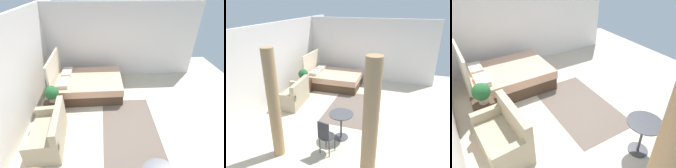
% 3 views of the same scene
% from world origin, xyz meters
% --- Properties ---
extents(ground_plane, '(9.03, 8.65, 0.02)m').
position_xyz_m(ground_plane, '(0.00, 0.00, -0.01)').
color(ground_plane, beige).
extents(wall_back, '(9.03, 0.12, 2.76)m').
position_xyz_m(wall_back, '(0.00, 2.82, 1.38)').
color(wall_back, silver).
rests_on(wall_back, ground).
extents(wall_right, '(0.12, 5.65, 2.76)m').
position_xyz_m(wall_right, '(3.02, 0.00, 1.38)').
color(wall_right, silver).
rests_on(wall_right, ground).
extents(area_rug, '(2.42, 1.43, 0.01)m').
position_xyz_m(area_rug, '(-0.01, 0.06, 0.00)').
color(area_rug, '#66564C').
rests_on(area_rug, ground).
extents(bed, '(1.66, 2.20, 1.40)m').
position_xyz_m(bed, '(1.72, 1.28, 0.32)').
color(bed, '#473323').
rests_on(bed, ground).
extents(couch, '(1.35, 0.82, 0.91)m').
position_xyz_m(couch, '(-0.36, 2.01, 0.31)').
color(couch, tan).
rests_on(couch, ground).
extents(nightstand, '(0.48, 0.45, 0.53)m').
position_xyz_m(nightstand, '(0.70, 2.13, 0.27)').
color(nightstand, '#473323').
rests_on(nightstand, ground).
extents(potted_plant, '(0.38, 0.38, 0.46)m').
position_xyz_m(potted_plant, '(0.60, 2.11, 0.79)').
color(potted_plant, tan).
rests_on(potted_plant, nightstand).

